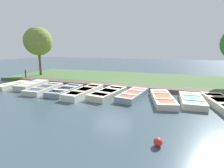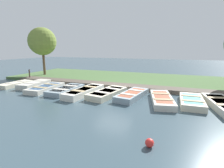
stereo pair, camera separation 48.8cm
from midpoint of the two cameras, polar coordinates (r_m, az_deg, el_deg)
The scene contains 16 objects.
ground_plane at distance 12.44m, azimuth 1.54°, elevation -2.55°, with size 80.00×80.00×0.00m, color #384C56.
shore_bank at distance 17.10m, azimuth 7.25°, elevation 1.64°, with size 8.00×24.00×0.22m.
dock_walkway at distance 13.72m, azimuth 3.57°, elevation -0.65°, with size 1.28×19.74×0.27m.
rowboat_0 at distance 16.22m, azimuth -28.11°, elevation -0.02°, with size 2.69×1.16×0.33m.
rowboat_1 at distance 15.26m, azimuth -23.13°, elevation -0.05°, with size 2.90×1.36×0.41m.
rowboat_2 at distance 13.68m, azimuth -19.85°, elevation -1.20°, with size 3.22×1.42×0.36m.
rowboat_3 at distance 12.71m, azimuth -13.77°, elevation -1.80°, with size 3.11×1.26×0.35m.
rowboat_4 at distance 11.77m, azimuth -7.87°, elevation -2.43°, with size 3.65×1.31×0.42m.
rowboat_5 at distance 11.31m, azimuth -0.23°, elevation -2.98°, with size 3.34×1.81×0.39m.
rowboat_6 at distance 11.01m, azimuth 7.85°, elevation -3.54°, with size 3.20×1.56×0.37m.
rowboat_7 at distance 10.53m, azimuth 17.23°, elevation -4.73°, with size 3.48×1.80×0.36m.
rowboat_8 at distance 10.72m, azimuth 25.77°, elevation -5.08°, with size 2.79×1.28×0.36m.
rowboat_9 at distance 10.89m, azimuth 33.60°, elevation -5.57°, with size 3.56×1.81×0.38m.
mooring_post_near at distance 18.59m, azimuth -24.65°, elevation 2.79°, with size 0.12×0.12×1.06m.
buoy at distance 5.92m, azimuth 14.59°, elevation -18.13°, with size 0.28×0.28×0.28m.
park_tree_far_left at distance 20.24m, azimuth -21.16°, elevation 12.80°, with size 2.89×2.89×5.19m.
Camera 2 is at (11.26, 4.32, 3.04)m, focal length 28.00 mm.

